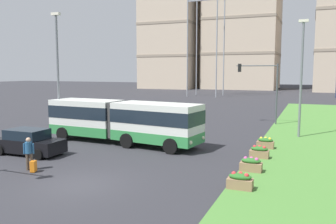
{
  "coord_description": "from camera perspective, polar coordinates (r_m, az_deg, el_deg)",
  "views": [
    {
      "loc": [
        9.64,
        -12.86,
        5.17
      ],
      "look_at": [
        -0.0,
        10.56,
        2.2
      ],
      "focal_mm": 37.55,
      "sensor_mm": 36.0,
      "label": 1
    }
  ],
  "objects": [
    {
      "name": "ground_plane",
      "position": [
        16.88,
        -14.06,
        -11.36
      ],
      "size": [
        260.0,
        260.0,
        0.0
      ],
      "primitive_type": "plane",
      "color": "#2D2D33"
    },
    {
      "name": "articulated_bus",
      "position": [
        25.28,
        -7.42,
        -1.36
      ],
      "size": [
        11.99,
        3.78,
        3.0
      ],
      "color": "silver",
      "rests_on": "ground"
    },
    {
      "name": "car_black_sedan",
      "position": [
        23.55,
        -21.66,
        -4.6
      ],
      "size": [
        4.41,
        2.05,
        1.58
      ],
      "color": "black",
      "rests_on": "ground"
    },
    {
      "name": "car_white_van",
      "position": [
        37.22,
        -2.71,
        -0.13
      ],
      "size": [
        4.58,
        2.42,
        1.58
      ],
      "color": "silver",
      "rests_on": "ground"
    },
    {
      "name": "pedestrian_crossing",
      "position": [
        19.76,
        -21.66,
        -5.97
      ],
      "size": [
        0.55,
        0.36,
        1.74
      ],
      "color": "#4C4238",
      "rests_on": "ground"
    },
    {
      "name": "rolling_suitcase",
      "position": [
        19.48,
        -21.02,
        -8.21
      ],
      "size": [
        0.35,
        0.42,
        0.97
      ],
      "color": "orange",
      "rests_on": "ground"
    },
    {
      "name": "flower_planter_0",
      "position": [
        15.83,
        11.62,
        -10.89
      ],
      "size": [
        1.1,
        0.56,
        0.74
      ],
      "color": "#937051",
      "rests_on": "grass_median"
    },
    {
      "name": "flower_planter_1",
      "position": [
        18.59,
        13.32,
        -8.28
      ],
      "size": [
        1.1,
        0.56,
        0.74
      ],
      "color": "#937051",
      "rests_on": "grass_median"
    },
    {
      "name": "flower_planter_2",
      "position": [
        21.48,
        14.6,
        -6.29
      ],
      "size": [
        1.1,
        0.56,
        0.74
      ],
      "color": "#937051",
      "rests_on": "grass_median"
    },
    {
      "name": "flower_planter_3",
      "position": [
        24.23,
        15.52,
        -4.85
      ],
      "size": [
        1.1,
        0.56,
        0.74
      ],
      "color": "#937051",
      "rests_on": "grass_median"
    },
    {
      "name": "traffic_light_far_right",
      "position": [
        35.16,
        15.16,
        4.64
      ],
      "size": [
        3.97,
        0.28,
        5.87
      ],
      "color": "#474C51",
      "rests_on": "ground"
    },
    {
      "name": "streetlight_left",
      "position": [
        28.39,
        -17.46,
        6.48
      ],
      "size": [
        0.7,
        0.28,
        9.54
      ],
      "color": "slate",
      "rests_on": "ground"
    },
    {
      "name": "streetlight_median",
      "position": [
        28.75,
        20.83,
        5.81
      ],
      "size": [
        0.7,
        0.28,
        9.01
      ],
      "color": "slate",
      "rests_on": "ground"
    },
    {
      "name": "apartment_tower_west",
      "position": [
        109.4,
        0.86,
        15.98
      ],
      "size": [
        15.78,
        18.19,
        45.61
      ],
      "color": "#C6B299",
      "rests_on": "ground"
    },
    {
      "name": "apartment_tower_westcentre",
      "position": [
        107.93,
        12.16,
        16.58
      ],
      "size": [
        20.29,
        18.78,
        47.9
      ],
      "color": "#C6B299",
      "rests_on": "ground"
    },
    {
      "name": "transmission_pylon",
      "position": [
        74.04,
        6.27,
        15.25
      ],
      "size": [
        9.0,
        6.24,
        29.65
      ],
      "color": "gray",
      "rests_on": "ground"
    }
  ]
}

